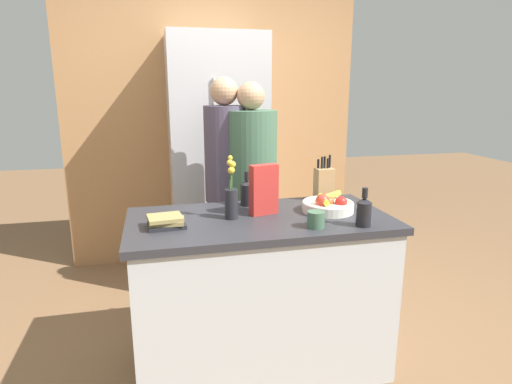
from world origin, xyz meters
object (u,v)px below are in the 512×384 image
Objects in this scene: book_stack at (166,222)px; knife_block at (324,183)px; bottle_oil at (364,211)px; refrigerator at (217,158)px; person_at_sink at (225,180)px; cereal_box at (264,190)px; person_in_blue at (251,186)px; fruit_bowl at (328,205)px; bottle_vinegar at (247,192)px; flower_vase at (231,198)px; coffee_mug at (316,219)px.

knife_block is at bearing 19.15° from book_stack.
knife_block is 1.40× the size of bottle_oil.
person_at_sink is (-0.04, -0.64, -0.06)m from refrigerator.
person_in_blue is (0.08, 0.66, -0.13)m from cereal_box.
bottle_vinegar reaches higher than fruit_bowl.
bottle_vinegar is (-0.42, 0.23, 0.04)m from fruit_bowl.
cereal_box is (0.19, 0.04, 0.03)m from flower_vase.
knife_block is at bearing 89.16° from bottle_oil.
bottle_oil is at bearing -90.84° from knife_block.
bottle_oil is at bearing -12.10° from book_stack.
bottle_oil reaches higher than book_stack.
book_stack is at bearing -89.60° from person_at_sink.
fruit_bowl reaches higher than book_stack.
knife_block is at bearing -66.11° from refrigerator.
cereal_box is 0.21m from bottle_vinegar.
flower_vase is 0.20m from cereal_box.
flower_vase is at bearing -95.27° from refrigerator.
person_in_blue reaches higher than bottle_oil.
book_stack is at bearing -167.94° from cereal_box.
cereal_box is 2.44× the size of coffee_mug.
book_stack is 0.12× the size of person_in_blue.
refrigerator is 1.18m from bottle_vinegar.
knife_block is 0.82× the size of flower_vase.
fruit_bowl is at bearing -48.07° from person_in_blue.
person_at_sink is at bearing 105.90° from coffee_mug.
flower_vase is 1.74× the size of book_stack.
person_at_sink reaches higher than coffee_mug.
refrigerator is 1.21× the size of person_at_sink.
person_in_blue is at bearing 112.60° from fruit_bowl.
person_at_sink is (-0.54, 1.06, -0.03)m from bottle_oil.
bottle_vinegar is (-0.25, 0.49, 0.04)m from coffee_mug.
person_in_blue is (0.17, -0.07, -0.04)m from person_at_sink.
cereal_box is at bearing 143.63° from bottle_oil.
bottle_vinegar reaches higher than book_stack.
bottle_vinegar is (0.00, -1.18, -0.02)m from refrigerator.
cereal_box is 0.75m from person_at_sink.
knife_block reaches higher than fruit_bowl.
cereal_box is 1.39× the size of bottle_oil.
coffee_mug is at bearing -62.66° from bottle_vinegar.
knife_block is 0.75m from person_at_sink.
coffee_mug is 0.07× the size of person_at_sink.
refrigerator reaches higher than cereal_box.
knife_block is 0.51m from cereal_box.
knife_block is 0.51m from bottle_vinegar.
cereal_box is at bearing 12.82° from flower_vase.
cereal_box reaches higher than bottle_oil.
coffee_mug is 0.55m from bottle_vinegar.
refrigerator is 7.18× the size of knife_block.
refrigerator reaches higher than bottle_vinegar.
person_in_blue is at bearing 51.70° from book_stack.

